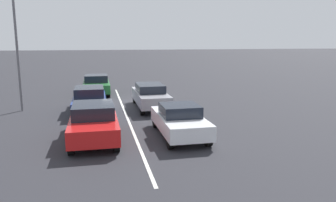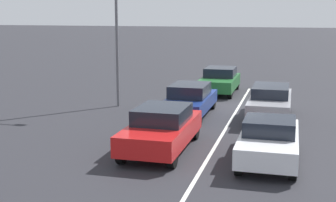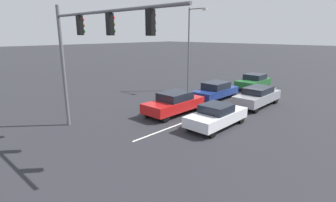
{
  "view_description": "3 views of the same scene",
  "coord_description": "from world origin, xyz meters",
  "px_view_note": "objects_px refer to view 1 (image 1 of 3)",
  "views": [
    {
      "loc": [
        1.51,
        21.37,
        4.11
      ],
      "look_at": [
        -1.37,
        8.18,
        1.59
      ],
      "focal_mm": 35.0,
      "sensor_mm": 36.0,
      "label": 1
    },
    {
      "loc": [
        -2.52,
        22.72,
        4.7
      ],
      "look_at": [
        0.9,
        9.99,
        2.16
      ],
      "focal_mm": 50.0,
      "sensor_mm": 36.0,
      "label": 2
    },
    {
      "loc": [
        -9.92,
        20.87,
        5.42
      ],
      "look_at": [
        1.23,
        8.95,
        1.21
      ],
      "focal_mm": 28.0,
      "sensor_mm": 36.0,
      "label": 3
    }
  ],
  "objects_px": {
    "car_red_midlane_front": "(94,121)",
    "street_lamp_right_shoulder": "(20,33)",
    "car_white_leftlane_front": "(179,120)",
    "car_darkgreen_midlane_third": "(96,85)",
    "car_gray_leftlane_second": "(150,95)",
    "car_navy_midlane_second": "(90,99)"
  },
  "relations": [
    {
      "from": "car_red_midlane_front",
      "to": "street_lamp_right_shoulder",
      "type": "height_order",
      "value": "street_lamp_right_shoulder"
    },
    {
      "from": "car_white_leftlane_front",
      "to": "street_lamp_right_shoulder",
      "type": "height_order",
      "value": "street_lamp_right_shoulder"
    },
    {
      "from": "car_white_leftlane_front",
      "to": "car_darkgreen_midlane_third",
      "type": "bearing_deg",
      "value": -74.05
    },
    {
      "from": "car_red_midlane_front",
      "to": "street_lamp_right_shoulder",
      "type": "xyz_separation_m",
      "value": [
        3.96,
        -6.71,
        3.7
      ]
    },
    {
      "from": "car_white_leftlane_front",
      "to": "car_gray_leftlane_second",
      "type": "xyz_separation_m",
      "value": [
        0.28,
        -6.11,
        0.08
      ]
    },
    {
      "from": "car_navy_midlane_second",
      "to": "car_darkgreen_midlane_third",
      "type": "xyz_separation_m",
      "value": [
        -0.41,
        -6.3,
        0.01
      ]
    },
    {
      "from": "car_navy_midlane_second",
      "to": "street_lamp_right_shoulder",
      "type": "relative_size",
      "value": 0.59
    },
    {
      "from": "car_white_leftlane_front",
      "to": "car_darkgreen_midlane_third",
      "type": "distance_m",
      "value": 12.63
    },
    {
      "from": "car_gray_leftlane_second",
      "to": "car_darkgreen_midlane_third",
      "type": "distance_m",
      "value": 6.83
    },
    {
      "from": "car_navy_midlane_second",
      "to": "car_darkgreen_midlane_third",
      "type": "bearing_deg",
      "value": -93.68
    },
    {
      "from": "car_red_midlane_front",
      "to": "street_lamp_right_shoulder",
      "type": "distance_m",
      "value": 8.63
    },
    {
      "from": "car_darkgreen_midlane_third",
      "to": "car_red_midlane_front",
      "type": "bearing_deg",
      "value": 89.32
    },
    {
      "from": "street_lamp_right_shoulder",
      "to": "car_darkgreen_midlane_third",
      "type": "bearing_deg",
      "value": -128.39
    },
    {
      "from": "car_gray_leftlane_second",
      "to": "car_navy_midlane_second",
      "type": "relative_size",
      "value": 1.04
    },
    {
      "from": "car_gray_leftlane_second",
      "to": "street_lamp_right_shoulder",
      "type": "xyz_separation_m",
      "value": [
        7.29,
        -0.86,
        3.7
      ]
    },
    {
      "from": "car_gray_leftlane_second",
      "to": "street_lamp_right_shoulder",
      "type": "relative_size",
      "value": 0.62
    },
    {
      "from": "car_white_leftlane_front",
      "to": "car_darkgreen_midlane_third",
      "type": "xyz_separation_m",
      "value": [
        3.47,
        -12.14,
        0.04
      ]
    },
    {
      "from": "car_navy_midlane_second",
      "to": "street_lamp_right_shoulder",
      "type": "bearing_deg",
      "value": -16.91
    },
    {
      "from": "car_darkgreen_midlane_third",
      "to": "car_navy_midlane_second",
      "type": "bearing_deg",
      "value": 86.32
    },
    {
      "from": "car_navy_midlane_second",
      "to": "car_darkgreen_midlane_third",
      "type": "height_order",
      "value": "car_darkgreen_midlane_third"
    },
    {
      "from": "car_navy_midlane_second",
      "to": "car_white_leftlane_front",
      "type": "bearing_deg",
      "value": 123.55
    },
    {
      "from": "car_white_leftlane_front",
      "to": "car_red_midlane_front",
      "type": "xyz_separation_m",
      "value": [
        3.61,
        -0.25,
        0.08
      ]
    }
  ]
}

